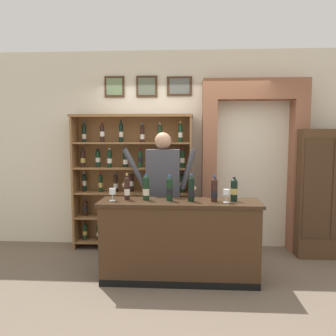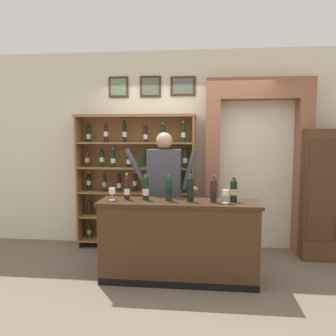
{
  "view_description": "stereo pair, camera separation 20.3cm",
  "coord_description": "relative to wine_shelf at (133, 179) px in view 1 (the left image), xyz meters",
  "views": [
    {
      "loc": [
        0.09,
        -3.9,
        1.75
      ],
      "look_at": [
        -0.15,
        0.19,
        1.33
      ],
      "focal_mm": 35.98,
      "sensor_mm": 36.0,
      "label": 1
    },
    {
      "loc": [
        0.29,
        -3.89,
        1.75
      ],
      "look_at": [
        -0.15,
        0.19,
        1.33
      ],
      "focal_mm": 35.98,
      "sensor_mm": 36.0,
      "label": 2
    }
  ],
  "objects": [
    {
      "name": "ground_plane",
      "position": [
        0.74,
        -1.14,
        -1.07
      ],
      "size": [
        14.0,
        14.0,
        0.02
      ],
      "primitive_type": "cube",
      "color": "#6B5B4C"
    },
    {
      "name": "back_wall",
      "position": [
        0.74,
        0.24,
        0.44
      ],
      "size": [
        12.0,
        0.19,
        3.01
      ],
      "color": "beige",
      "rests_on": "ground"
    },
    {
      "name": "wine_shelf",
      "position": [
        0.0,
        0.0,
        0.0
      ],
      "size": [
        1.82,
        0.35,
        2.04
      ],
      "color": "olive",
      "rests_on": "ground"
    },
    {
      "name": "archway_doorway",
      "position": [
        1.81,
        0.11,
        0.36
      ],
      "size": [
        1.51,
        0.45,
        2.54
      ],
      "color": "#935B42",
      "rests_on": "ground"
    },
    {
      "name": "side_cabinet",
      "position": [
        2.8,
        -0.18,
        -0.15
      ],
      "size": [
        0.81,
        0.44,
        1.82
      ],
      "color": "#4C331E",
      "rests_on": "ground"
    },
    {
      "name": "tasting_counter",
      "position": [
        0.74,
        -1.14,
        -0.58
      ],
      "size": [
        1.9,
        0.51,
        0.96
      ],
      "color": "#422B19",
      "rests_on": "ground"
    },
    {
      "name": "shopkeeper",
      "position": [
        0.51,
        -0.6,
        0.04
      ],
      "size": [
        1.0,
        0.22,
        1.77
      ],
      "color": "#2D3347",
      "rests_on": "ground"
    },
    {
      "name": "tasting_bottle_prosecco",
      "position": [
        0.11,
        -1.09,
        0.04
      ],
      "size": [
        0.07,
        0.07,
        0.32
      ],
      "color": "black",
      "rests_on": "tasting_counter"
    },
    {
      "name": "tasting_bottle_vin_santo",
      "position": [
        0.34,
        -1.09,
        0.05
      ],
      "size": [
        0.08,
        0.08,
        0.31
      ],
      "color": "black",
      "rests_on": "tasting_counter"
    },
    {
      "name": "tasting_bottle_riserva",
      "position": [
        0.62,
        -1.12,
        0.05
      ],
      "size": [
        0.08,
        0.08,
        0.31
      ],
      "color": "black",
      "rests_on": "tasting_counter"
    },
    {
      "name": "tasting_bottle_super_tuscan",
      "position": [
        0.88,
        -1.14,
        0.04
      ],
      "size": [
        0.08,
        0.08,
        0.32
      ],
      "color": "black",
      "rests_on": "tasting_counter"
    },
    {
      "name": "tasting_bottle_chianti",
      "position": [
        1.15,
        -1.14,
        0.04
      ],
      "size": [
        0.08,
        0.08,
        0.31
      ],
      "color": "black",
      "rests_on": "tasting_counter"
    },
    {
      "name": "tasting_bottle_brunello",
      "position": [
        1.38,
        -1.11,
        0.04
      ],
      "size": [
        0.08,
        0.08,
        0.29
      ],
      "color": "black",
      "rests_on": "tasting_counter"
    },
    {
      "name": "wine_glass_left",
      "position": [
        -0.05,
        -1.17,
        0.01
      ],
      "size": [
        0.08,
        0.08,
        0.15
      ],
      "color": "silver",
      "rests_on": "tasting_counter"
    },
    {
      "name": "wine_glass_right",
      "position": [
        1.28,
        -1.2,
        0.01
      ],
      "size": [
        0.08,
        0.08,
        0.16
      ],
      "color": "silver",
      "rests_on": "tasting_counter"
    }
  ]
}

